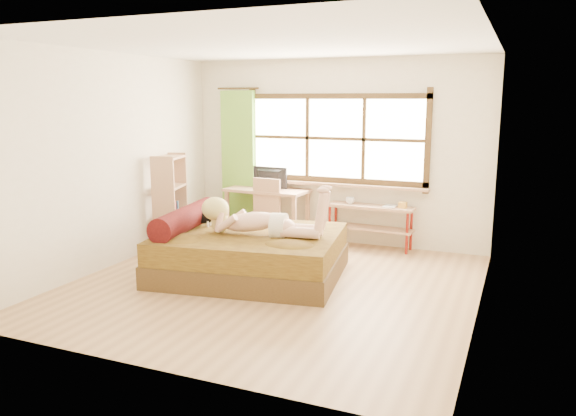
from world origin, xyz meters
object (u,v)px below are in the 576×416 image
at_px(bed, 246,252).
at_px(chair, 263,209).
at_px(kitten, 203,216).
at_px(pipe_shelf, 371,217).
at_px(woman, 260,208).
at_px(bookshelf, 170,201).
at_px(desk, 267,196).

relative_size(bed, chair, 2.42).
height_order(kitten, pipe_shelf, kitten).
xyz_separation_m(woman, chair, (-0.62, 1.41, -0.31)).
height_order(woman, pipe_shelf, woman).
distance_m(bed, kitten, 0.77).
height_order(kitten, bookshelf, bookshelf).
xyz_separation_m(bed, pipe_shelf, (1.07, 1.84, 0.17)).
xyz_separation_m(bed, woman, (0.20, -0.04, 0.57)).
bearing_deg(bed, bookshelf, 145.64).
xyz_separation_m(woman, pipe_shelf, (0.86, 1.89, -0.40)).
distance_m(woman, desk, 1.92).
height_order(woman, bookshelf, bookshelf).
relative_size(bed, woman, 1.58).
bearing_deg(pipe_shelf, woman, -112.03).
height_order(woman, desk, woman).
relative_size(kitten, bookshelf, 0.24).
height_order(kitten, chair, chair).
bearing_deg(bed, kitten, 162.28).
height_order(pipe_shelf, bookshelf, bookshelf).
bearing_deg(desk, kitten, -91.17).
height_order(bed, woman, woman).
relative_size(chair, bookshelf, 0.73).
bearing_deg(bookshelf, desk, 25.56).
bearing_deg(woman, pipe_shelf, 56.89).
relative_size(desk, bookshelf, 0.96).
height_order(woman, kitten, woman).
bearing_deg(desk, pipe_shelf, 8.24).
height_order(kitten, desk, kitten).
distance_m(woman, chair, 1.57).
relative_size(woman, kitten, 4.67).
xyz_separation_m(desk, pipe_shelf, (1.59, 0.12, -0.22)).
relative_size(bed, desk, 1.84).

